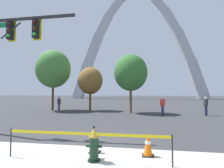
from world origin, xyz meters
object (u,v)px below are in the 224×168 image
(traffic_cone_by_hydrant, at_px, (148,144))
(traffic_signal_gantry, at_px, (5,50))
(monument_arch, at_px, (137,50))
(pedestrian_walking_right, at_px, (206,106))
(pedestrian_standing_center, at_px, (163,106))
(fire_hydrant, at_px, (94,144))
(traffic_cone_mid_sidewalk, at_px, (95,141))
(pedestrian_walking_left, at_px, (59,104))

(traffic_cone_by_hydrant, relative_size, traffic_signal_gantry, 0.12)
(monument_arch, xyz_separation_m, pedestrian_walking_right, (7.43, -45.98, -15.98))
(pedestrian_standing_center, bearing_deg, traffic_cone_by_hydrant, -98.07)
(fire_hydrant, height_order, traffic_cone_by_hydrant, fire_hydrant)
(fire_hydrant, height_order, traffic_cone_mid_sidewalk, fire_hydrant)
(traffic_cone_mid_sidewalk, height_order, pedestrian_walking_left, pedestrian_walking_left)
(traffic_cone_mid_sidewalk, relative_size, pedestrian_standing_center, 0.46)
(traffic_cone_by_hydrant, relative_size, monument_arch, 0.02)
(traffic_cone_by_hydrant, distance_m, traffic_cone_mid_sidewalk, 1.70)
(traffic_signal_gantry, bearing_deg, traffic_cone_mid_sidewalk, -22.17)
(traffic_cone_mid_sidewalk, xyz_separation_m, pedestrian_walking_right, (6.81, 10.97, 0.46))
(traffic_signal_gantry, bearing_deg, traffic_cone_by_hydrant, -17.47)
(traffic_cone_by_hydrant, bearing_deg, fire_hydrant, -156.13)
(traffic_signal_gantry, distance_m, pedestrian_walking_right, 15.29)
(fire_hydrant, relative_size, pedestrian_standing_center, 0.62)
(traffic_cone_by_hydrant, bearing_deg, traffic_signal_gantry, 162.53)
(traffic_cone_mid_sidewalk, height_order, pedestrian_standing_center, pedestrian_standing_center)
(fire_hydrant, xyz_separation_m, monument_arch, (-0.79, 57.68, 16.33))
(traffic_signal_gantry, bearing_deg, pedestrian_standing_center, 43.73)
(traffic_signal_gantry, bearing_deg, pedestrian_walking_left, 98.53)
(traffic_cone_by_hydrant, distance_m, monument_arch, 59.37)
(pedestrian_walking_left, bearing_deg, fire_hydrant, -59.88)
(pedestrian_walking_left, relative_size, pedestrian_walking_right, 1.00)
(fire_hydrant, distance_m, pedestrian_walking_left, 13.38)
(traffic_signal_gantry, relative_size, pedestrian_standing_center, 3.77)
(traffic_cone_by_hydrant, bearing_deg, traffic_cone_mid_sidewalk, 178.30)
(traffic_cone_by_hydrant, distance_m, pedestrian_walking_left, 13.67)
(monument_arch, distance_m, pedestrian_walking_left, 49.16)
(pedestrian_standing_center, bearing_deg, traffic_signal_gantry, -136.27)
(monument_arch, height_order, pedestrian_standing_center, monument_arch)
(monument_arch, bearing_deg, fire_hydrant, -89.22)
(traffic_signal_gantry, distance_m, pedestrian_standing_center, 12.05)
(traffic_signal_gantry, relative_size, pedestrian_walking_left, 3.77)
(traffic_cone_mid_sidewalk, distance_m, pedestrian_walking_left, 12.67)
(traffic_cone_mid_sidewalk, bearing_deg, pedestrian_walking_right, 58.16)
(traffic_cone_mid_sidewalk, height_order, traffic_signal_gantry, traffic_signal_gantry)
(fire_hydrant, bearing_deg, traffic_cone_mid_sidewalk, 103.43)
(traffic_cone_mid_sidewalk, distance_m, pedestrian_walking_right, 12.92)
(pedestrian_walking_left, xyz_separation_m, pedestrian_standing_center, (9.69, -0.69, 0.00))
(monument_arch, bearing_deg, traffic_cone_mid_sidewalk, -89.38)
(traffic_cone_by_hydrant, xyz_separation_m, pedestrian_walking_right, (5.11, 11.02, 0.46))
(pedestrian_walking_right, bearing_deg, monument_arch, 99.18)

